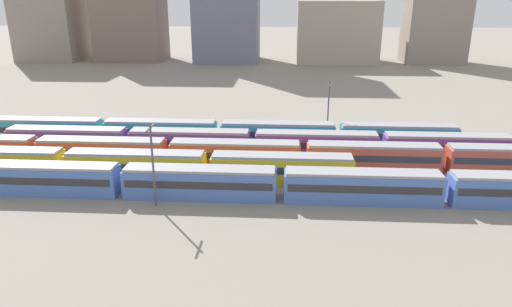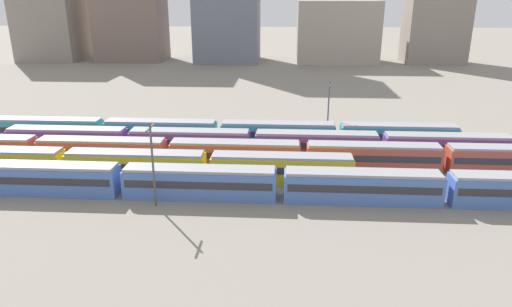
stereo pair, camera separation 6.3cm
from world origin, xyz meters
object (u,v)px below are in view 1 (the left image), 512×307
Objects in this scene: train_track_1 at (136,165)px; train_track_4 at (219,132)px; train_track_2 at (235,154)px; train_track_3 at (381,145)px; catenary_pole_0 at (153,161)px; train_track_0 at (280,184)px; catenary_pole_1 at (328,108)px.

train_track_1 and train_track_4 have the same top height.
train_track_4 is (-3.74, 10.40, 0.00)m from train_track_2.
train_track_3 is 34.21m from catenary_pole_0.
train_track_0 is 19.47m from train_track_1.
train_track_3 is 11.36× the size of catenary_pole_1.
train_track_2 is (12.38, 5.20, 0.00)m from train_track_1.
train_track_3 is at bearing -11.89° from train_track_4.
train_track_2 is 1.25× the size of train_track_4.
catenary_pole_0 is at bearing -99.60° from train_track_4.
train_track_0 and train_track_2 have the same top height.
train_track_4 is (8.64, 15.60, 0.00)m from train_track_1.
train_track_2 is 9.49× the size of catenary_pole_0.
catenary_pole_1 reaches higher than train_track_0.
catenary_pole_1 reaches higher than train_track_2.
catenary_pole_1 is (7.42, 23.76, 3.59)m from train_track_0.
catenary_pole_0 reaches higher than train_track_2.
catenary_pole_1 is at bearing 44.09° from train_track_2.
catenary_pole_0 is (-7.72, -13.12, 3.57)m from train_track_2.
train_track_0 is 1.20× the size of train_track_2.
train_track_0 is 2.02× the size of train_track_1.
catenary_pole_0 is at bearing -120.47° from train_track_2.
train_track_2 is 21.59m from train_track_3.
train_track_0 is 21.35m from train_track_3.
catenary_pole_1 reaches higher than train_track_4.
train_track_4 is at bearing -170.41° from catenary_pole_1.
train_track_1 is at bearing 120.53° from catenary_pole_0.
train_track_3 is 11.44m from catenary_pole_1.
catenary_pole_1 is (26.18, 18.56, 3.59)m from train_track_1.
catenary_pole_0 is at bearing -129.09° from catenary_pole_1.
catenary_pole_1 is (-7.16, 8.16, 3.59)m from train_track_3.
train_track_3 is at bearing 32.57° from catenary_pole_0.
train_track_0 is 1.51× the size of train_track_4.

